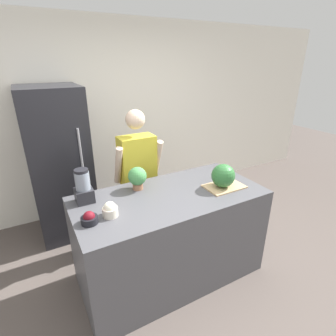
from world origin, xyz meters
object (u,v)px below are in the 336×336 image
at_px(bowl_cream, 110,210).
at_px(bowl_cherries, 89,219).
at_px(watermelon, 223,176).
at_px(potted_plant, 137,177).
at_px(refrigerator, 60,164).
at_px(person, 138,178).
at_px(blender, 83,187).

bearing_deg(bowl_cream, bowl_cherries, -172.84).
distance_m(watermelon, potted_plant, 0.81).
bearing_deg(watermelon, potted_plant, 153.06).
bearing_deg(watermelon, bowl_cherries, 179.16).
distance_m(bowl_cherries, potted_plant, 0.65).
bearing_deg(refrigerator, person, -40.40).
distance_m(refrigerator, bowl_cream, 1.43).
bearing_deg(potted_plant, person, 67.53).
xyz_separation_m(person, blender, (-0.69, -0.45, 0.24)).
xyz_separation_m(refrigerator, person, (0.75, -0.64, -0.09)).
xyz_separation_m(refrigerator, blender, (0.06, -1.09, 0.15)).
distance_m(refrigerator, bowl_cherries, 1.44).
xyz_separation_m(person, bowl_cherries, (-0.73, -0.80, 0.15)).
distance_m(bowl_cream, potted_plant, 0.50).
relative_size(bowl_cherries, bowl_cream, 1.03).
bearing_deg(bowl_cherries, blender, 82.89).
xyz_separation_m(person, bowl_cream, (-0.56, -0.78, 0.16)).
distance_m(refrigerator, blender, 1.10).
relative_size(watermelon, blender, 0.74).
xyz_separation_m(person, watermelon, (0.54, -0.82, 0.23)).
bearing_deg(person, potted_plant, -112.47).
bearing_deg(bowl_cream, blender, 110.61).
bearing_deg(potted_plant, blender, 179.81).
bearing_deg(bowl_cream, person, 54.37).
height_order(watermelon, bowl_cream, watermelon).
bearing_deg(refrigerator, blender, -86.70).
height_order(person, blender, person).
bearing_deg(refrigerator, bowl_cherries, -89.25).
bearing_deg(blender, watermelon, -16.85).
bearing_deg(bowl_cream, potted_plant, 41.43).
height_order(watermelon, bowl_cherries, watermelon).
bearing_deg(bowl_cream, refrigerator, 97.52).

